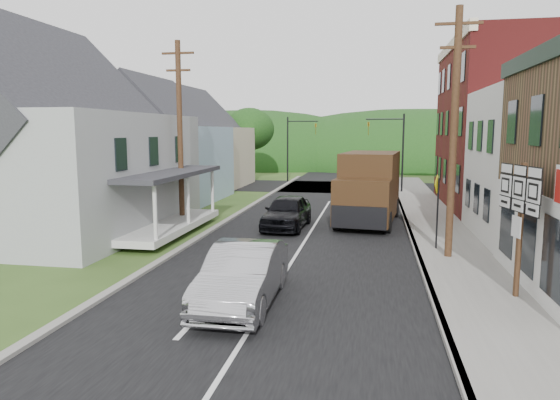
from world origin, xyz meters
The scene contains 23 objects.
ground centered at (0.00, 0.00, 0.00)m, with size 120.00×120.00×0.00m, color #2D4719.
road centered at (0.00, 10.00, 0.00)m, with size 9.00×90.00×0.02m, color black.
cross_road centered at (0.00, 27.00, 0.00)m, with size 60.00×9.00×0.02m, color black.
sidewalk_right centered at (5.90, 8.00, 0.07)m, with size 2.80×55.00×0.15m, color slate.
curb_right centered at (4.55, 8.00, 0.07)m, with size 0.20×55.00×0.15m, color slate.
curb_left centered at (-4.65, 8.00, 0.06)m, with size 0.30×55.00×0.12m, color slate.
storefront_red centered at (11.30, 17.00, 5.00)m, with size 8.00×12.00×10.00m, color maroon.
house_gray centered at (-12.00, 6.00, 4.23)m, with size 10.20×12.24×8.35m.
house_blue centered at (-11.00, 17.00, 3.69)m, with size 7.14×8.16×7.28m.
house_cream centered at (-11.50, 26.00, 3.69)m, with size 7.14×8.16×7.28m.
utility_pole_right centered at (5.60, 3.50, 4.66)m, with size 1.60×0.26×9.00m.
utility_pole_left centered at (-6.50, 8.00, 4.66)m, with size 1.60×0.26×9.00m.
traffic_signal_right centered at (4.30, 23.50, 3.76)m, with size 2.87×0.20×6.00m.
traffic_signal_left centered at (-4.30, 30.50, 3.76)m, with size 2.87×0.20×6.00m.
tree_left_b centered at (-17.00, 12.00, 4.88)m, with size 4.80×4.80×6.94m.
tree_left_c centered at (-19.00, 20.00, 5.94)m, with size 5.80×5.80×8.41m.
tree_left_d centered at (-9.00, 32.00, 4.88)m, with size 4.80×4.80×6.94m.
forested_ridge centered at (0.00, 55.00, 0.00)m, with size 90.00×30.00×16.00m, color #12350F.
silver_sedan centered at (-0.60, -2.49, 0.82)m, with size 1.73×4.96×1.64m, color #B0B0B5.
dark_sedan centered at (-1.26, 8.36, 0.80)m, with size 1.90×4.72×1.61m, color black.
delivery_van centered at (2.62, 10.44, 1.83)m, with size 3.34×6.73×3.62m.
route_sign_cluster centered at (6.75, -0.86, 2.56)m, with size 0.53×2.09×3.72m.
warning_sign centered at (5.29, 4.71, 2.02)m, with size 0.31×0.76×2.93m.
Camera 1 is at (2.79, -15.22, 4.71)m, focal length 32.00 mm.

